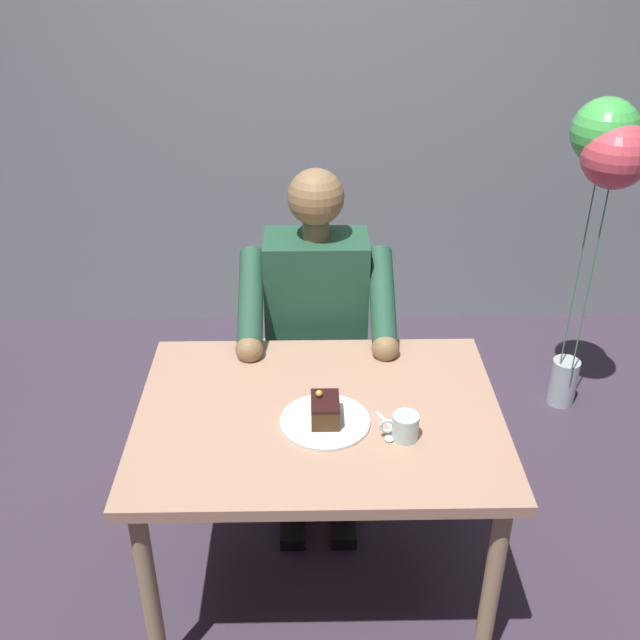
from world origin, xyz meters
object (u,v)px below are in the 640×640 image
coffee_cup (404,426)px  dessert_spoon (388,431)px  seated_person (316,338)px  cake_slice (325,410)px  balloon_display (605,169)px  chair (316,346)px  dining_table (319,434)px

coffee_cup → dessert_spoon: 0.06m
seated_person → dessert_spoon: seated_person is taller
seated_person → cake_slice: bearing=91.7°
seated_person → balloon_display: (-1.09, -0.42, 0.47)m
chair → cake_slice: 0.78m
chair → seated_person: bearing=90.0°
dining_table → chair: chair is taller
seated_person → dessert_spoon: (-0.19, 0.61, 0.07)m
dining_table → cake_slice: 0.14m
dining_table → balloon_display: (-1.09, -0.94, 0.49)m
balloon_display → cake_slice: bearing=42.7°
dining_table → chair: bearing=-90.0°
seated_person → chair: bearing=-90.0°
chair → seated_person: (0.00, 0.17, 0.14)m
dining_table → balloon_display: 1.52m
chair → balloon_display: 1.28m
chair → coffee_cup: bearing=106.0°
dessert_spoon → balloon_display: balloon_display is taller
dessert_spoon → balloon_display: (-0.90, -1.04, 0.41)m
dining_table → coffee_cup: (-0.23, 0.12, 0.12)m
seated_person → dessert_spoon: size_ratio=8.84×
dining_table → dessert_spoon: (-0.19, 0.10, 0.09)m
seated_person → coffee_cup: 0.69m
seated_person → cake_slice: (-0.02, 0.57, 0.11)m
chair → dessert_spoon: size_ratio=6.47×
dining_table → dessert_spoon: dessert_spoon is taller
dessert_spoon → chair: bearing=-76.4°
seated_person → coffee_cup: bearing=110.0°
cake_slice → coffee_cup: size_ratio=1.02×
chair → dessert_spoon: chair is taller
seated_person → balloon_display: 1.26m
dining_table → coffee_cup: bearing=152.1°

